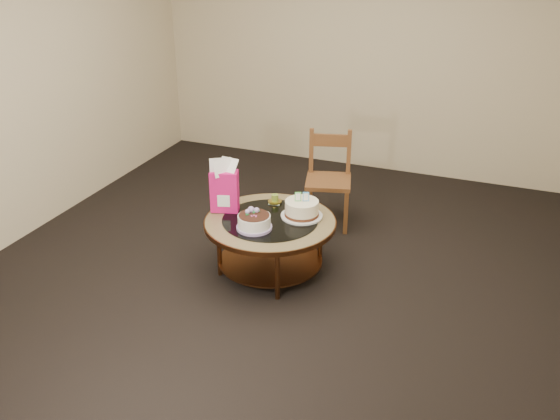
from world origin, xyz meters
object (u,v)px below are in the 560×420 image
at_px(cream_cake, 302,209).
at_px(dining_chair, 329,179).
at_px(gift_bag, 224,186).
at_px(coffee_table, 270,229).
at_px(decorated_cake, 254,222).

relative_size(cream_cake, dining_chair, 0.38).
height_order(cream_cake, gift_bag, gift_bag).
bearing_deg(cream_cake, coffee_table, -168.62).
bearing_deg(coffee_table, decorated_cake, -105.48).
relative_size(decorated_cake, cream_cake, 0.82).
distance_m(decorated_cake, gift_bag, 0.43).
relative_size(gift_bag, dining_chair, 0.50).
bearing_deg(coffee_table, gift_bag, 177.20).
relative_size(coffee_table, gift_bag, 2.39).
bearing_deg(decorated_cake, coffee_table, 74.52).
distance_m(decorated_cake, dining_chair, 1.20).
height_order(coffee_table, decorated_cake, decorated_cake).
height_order(coffee_table, cream_cake, cream_cake).
bearing_deg(coffee_table, dining_chair, 81.15).
bearing_deg(gift_bag, decorated_cake, -47.73).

